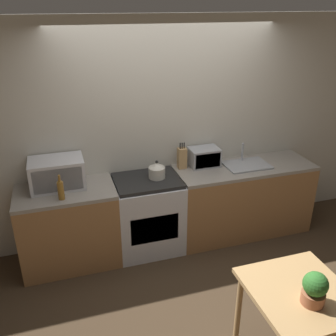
# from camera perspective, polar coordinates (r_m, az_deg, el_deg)

# --- Properties ---
(ground_plane) EXTENTS (16.00, 16.00, 0.00)m
(ground_plane) POSITION_cam_1_polar(r_m,az_deg,el_deg) (4.24, 3.67, -15.75)
(ground_plane) COLOR #3D2D1E
(wall_back) EXTENTS (10.00, 0.06, 2.60)m
(wall_back) POSITION_cam_1_polar(r_m,az_deg,el_deg) (4.40, -0.36, 5.40)
(wall_back) COLOR beige
(wall_back) RESTS_ON ground_plane
(counter_left_run) EXTENTS (1.04, 0.62, 0.90)m
(counter_left_run) POSITION_cam_1_polar(r_m,az_deg,el_deg) (4.29, -14.84, -8.63)
(counter_left_run) COLOR olive
(counter_left_run) RESTS_ON ground_plane
(counter_right_run) EXTENTS (1.68, 0.62, 0.90)m
(counter_right_run) POSITION_cam_1_polar(r_m,az_deg,el_deg) (4.78, 11.20, -4.63)
(counter_right_run) COLOR olive
(counter_right_run) RESTS_ON ground_plane
(stove_range) EXTENTS (0.75, 0.62, 0.90)m
(stove_range) POSITION_cam_1_polar(r_m,az_deg,el_deg) (4.38, -3.09, -7.04)
(stove_range) COLOR silver
(stove_range) RESTS_ON ground_plane
(kettle) EXTENTS (0.19, 0.19, 0.21)m
(kettle) POSITION_cam_1_polar(r_m,az_deg,el_deg) (4.16, -1.71, -0.35)
(kettle) COLOR beige
(kettle) RESTS_ON stove_range
(microwave) EXTENTS (0.56, 0.37, 0.32)m
(microwave) POSITION_cam_1_polar(r_m,az_deg,el_deg) (4.09, -16.54, -0.79)
(microwave) COLOR silver
(microwave) RESTS_ON counter_left_run
(bottle) EXTENTS (0.06, 0.06, 0.26)m
(bottle) POSITION_cam_1_polar(r_m,az_deg,el_deg) (3.86, -16.03, -3.24)
(bottle) COLOR olive
(bottle) RESTS_ON counter_left_run
(knife_block) EXTENTS (0.10, 0.09, 0.32)m
(knife_block) POSITION_cam_1_polar(r_m,az_deg,el_deg) (4.39, 2.14, 1.54)
(knife_block) COLOR tan
(knife_block) RESTS_ON counter_right_run
(toaster_oven) EXTENTS (0.35, 0.25, 0.22)m
(toaster_oven) POSITION_cam_1_polar(r_m,az_deg,el_deg) (4.48, 5.53, 1.67)
(toaster_oven) COLOR #999BA0
(toaster_oven) RESTS_ON counter_right_run
(sink_basin) EXTENTS (0.53, 0.37, 0.24)m
(sink_basin) POSITION_cam_1_polar(r_m,az_deg,el_deg) (4.59, 11.87, 0.54)
(sink_basin) COLOR #999BA0
(sink_basin) RESTS_ON counter_right_run
(dining_table) EXTENTS (0.74, 0.78, 0.75)m
(dining_table) POSITION_cam_1_polar(r_m,az_deg,el_deg) (3.14, 19.32, -18.75)
(dining_table) COLOR tan
(dining_table) RESTS_ON ground_plane
(potted_plant) EXTENTS (0.18, 0.18, 0.26)m
(potted_plant) POSITION_cam_1_polar(r_m,az_deg,el_deg) (2.92, 21.45, -16.71)
(potted_plant) COLOR #9E5B3D
(potted_plant) RESTS_ON dining_table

